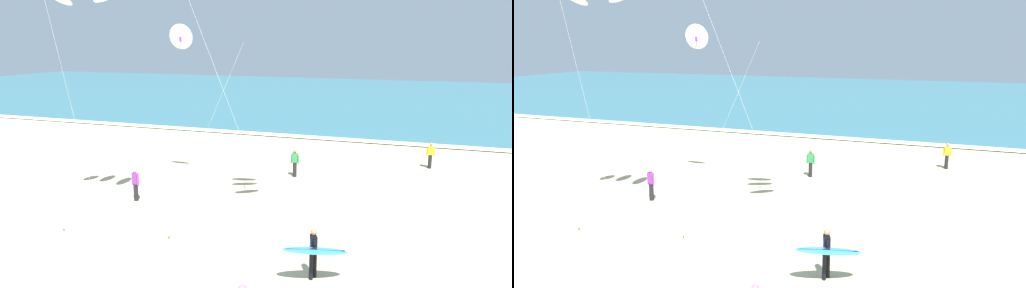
% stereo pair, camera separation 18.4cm
% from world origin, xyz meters
% --- Properties ---
extents(ocean_water, '(160.00, 60.00, 0.08)m').
position_xyz_m(ocean_water, '(0.00, 55.83, 0.04)').
color(ocean_water, '#336B7A').
rests_on(ocean_water, ground).
extents(shoreline_foam, '(160.00, 1.29, 0.01)m').
position_xyz_m(shoreline_foam, '(0.00, 26.13, 0.09)').
color(shoreline_foam, white).
rests_on(shoreline_foam, ocean_water).
extents(surfer_trailing, '(2.17, 1.33, 1.71)m').
position_xyz_m(surfer_trailing, '(2.34, 3.30, 1.05)').
color(surfer_trailing, black).
rests_on(surfer_trailing, ground).
extents(kite_delta_ivory_far, '(4.07, 0.47, 8.42)m').
position_xyz_m(kite_delta_ivory_far, '(-6.81, 11.88, 7.74)').
color(kite_delta_ivory_far, white).
rests_on(kite_delta_ivory_far, ground).
extents(bystander_yellow_top, '(0.49, 0.24, 1.59)m').
position_xyz_m(bystander_yellow_top, '(5.59, 19.53, 0.81)').
color(bystander_yellow_top, black).
rests_on(bystander_yellow_top, ground).
extents(bystander_purple_top, '(0.47, 0.28, 1.59)m').
position_xyz_m(bystander_purple_top, '(-7.59, 8.27, 0.81)').
color(bystander_purple_top, black).
rests_on(bystander_purple_top, ground).
extents(bystander_green_top, '(0.50, 0.22, 1.59)m').
position_xyz_m(bystander_green_top, '(-1.56, 14.96, 0.81)').
color(bystander_green_top, black).
rests_on(bystander_green_top, ground).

